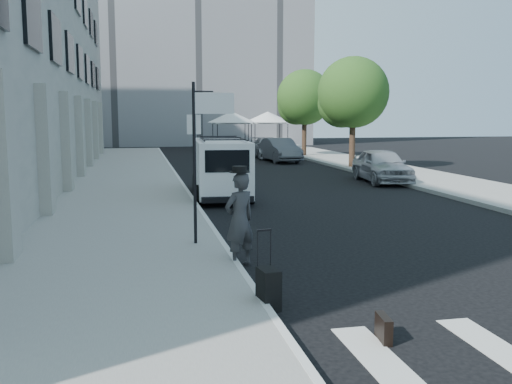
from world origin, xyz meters
name	(u,v)px	position (x,y,z in m)	size (l,w,h in m)	color
ground	(362,284)	(0.00, 0.00, 0.00)	(120.00, 120.00, 0.00)	black
sidewalk_left	(127,182)	(-4.25, 16.00, 0.07)	(4.50, 48.00, 0.15)	gray
sidewalk_right	(376,167)	(9.00, 20.00, 0.07)	(4.00, 56.00, 0.15)	gray
building_far	(192,19)	(2.00, 50.00, 12.50)	(22.00, 12.00, 25.00)	slate
sign_pole	(205,129)	(-2.36, 3.20, 2.65)	(1.03, 0.07, 3.50)	black
tree_near	(350,95)	(7.50, 20.15, 3.97)	(3.80, 3.83, 6.03)	black
tree_far	(303,100)	(7.50, 29.15, 3.97)	(3.80, 3.83, 6.03)	black
tent_left	(232,117)	(4.00, 38.00, 2.71)	(4.00, 4.00, 3.20)	black
tent_right	(268,117)	(7.20, 38.50, 2.71)	(4.00, 4.00, 3.20)	black
businessman	(240,220)	(-1.90, 1.61, 0.93)	(0.68, 0.45, 1.86)	#343336
briefcase	(384,328)	(-0.70, -2.42, 0.17)	(0.12, 0.44, 0.34)	black
suitcase	(268,288)	(-1.90, -0.87, 0.32)	(0.33, 0.47, 1.20)	black
cargo_van	(221,167)	(-0.86, 11.18, 1.07)	(2.17, 5.49, 2.05)	white
parked_car_a	(382,165)	(6.70, 14.12, 0.74)	(1.75, 4.35, 1.48)	#A2A4AA
parked_car_b	(280,150)	(5.00, 25.62, 0.74)	(1.57, 4.50, 1.48)	#515258
parked_car_c	(268,148)	(5.00, 28.80, 0.69)	(1.92, 4.72, 1.37)	#929399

